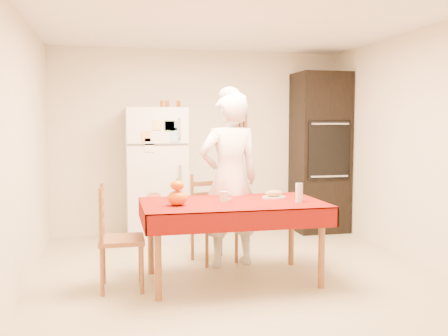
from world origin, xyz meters
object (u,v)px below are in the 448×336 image
object	(u,v)px
dining_table	(232,209)
seated_woman	(230,180)
oven_cabinet	(320,153)
chair_far	(211,215)
pumpkin_lower	(177,198)
bread_plate	(274,197)
chair_left	(114,234)
wine_glass	(299,192)
coffee_mug	(224,197)
refrigerator	(156,174)

from	to	relation	value
dining_table	seated_woman	world-z (taller)	seated_woman
oven_cabinet	chair_far	world-z (taller)	oven_cabinet
pumpkin_lower	bread_plate	world-z (taller)	pumpkin_lower
dining_table	seated_woman	xyz separation A→B (m)	(0.10, 0.54, 0.22)
dining_table	chair_far	xyz separation A→B (m)	(-0.05, 0.75, -0.18)
chair_left	wine_glass	world-z (taller)	chair_left
dining_table	wine_glass	bearing A→B (deg)	-12.90
oven_cabinet	coffee_mug	distance (m)	2.66
bread_plate	wine_glass	bearing A→B (deg)	-57.75
chair_far	pumpkin_lower	distance (m)	1.04
dining_table	bread_plate	xyz separation A→B (m)	(0.45, 0.12, 0.08)
dining_table	seated_woman	size ratio (longest dim) A/B	0.93
refrigerator	chair_left	xyz separation A→B (m)	(-0.55, -1.90, -0.34)
chair_left	dining_table	bearing A→B (deg)	-88.51
wine_glass	chair_left	bearing A→B (deg)	175.49
refrigerator	coffee_mug	distance (m)	1.94
seated_woman	refrigerator	bearing A→B (deg)	-72.05
refrigerator	chair_far	xyz separation A→B (m)	(0.50, -1.14, -0.34)
oven_cabinet	wine_glass	size ratio (longest dim) A/B	12.50
bread_plate	dining_table	bearing A→B (deg)	-165.41
dining_table	chair_far	size ratio (longest dim) A/B	1.79
oven_cabinet	dining_table	size ratio (longest dim) A/B	1.29
coffee_mug	bread_plate	bearing A→B (deg)	11.61
refrigerator	bread_plate	size ratio (longest dim) A/B	7.08
oven_cabinet	seated_woman	xyz separation A→B (m)	(-1.63, -1.40, -0.19)
coffee_mug	chair_far	bearing A→B (deg)	88.03
pumpkin_lower	coffee_mug	bearing A→B (deg)	14.15
chair_left	wine_glass	distance (m)	1.75
refrigerator	pumpkin_lower	bearing A→B (deg)	-89.64
dining_table	wine_glass	xyz separation A→B (m)	(0.61, -0.14, 0.16)
chair_left	coffee_mug	bearing A→B (deg)	-87.99
bread_plate	coffee_mug	bearing A→B (deg)	-168.39
dining_table	chair_left	xyz separation A→B (m)	(-1.09, -0.01, -0.18)
pumpkin_lower	refrigerator	bearing A→B (deg)	90.36
oven_cabinet	dining_table	distance (m)	2.63
seated_woman	pumpkin_lower	xyz separation A→B (m)	(-0.64, -0.64, -0.08)
chair_far	wine_glass	size ratio (longest dim) A/B	5.40
coffee_mug	refrigerator	bearing A→B (deg)	104.02
dining_table	wine_glass	size ratio (longest dim) A/B	9.66
bread_plate	seated_woman	bearing A→B (deg)	129.76
chair_left	pumpkin_lower	world-z (taller)	chair_left
refrigerator	oven_cabinet	world-z (taller)	oven_cabinet
dining_table	oven_cabinet	bearing A→B (deg)	48.22
refrigerator	chair_far	size ratio (longest dim) A/B	1.79
chair_far	coffee_mug	world-z (taller)	chair_far
dining_table	coffee_mug	bearing A→B (deg)	173.52
seated_woman	coffee_mug	xyz separation A→B (m)	(-0.18, -0.53, -0.10)
coffee_mug	chair_left	bearing A→B (deg)	-179.17
refrigerator	seated_woman	world-z (taller)	seated_woman
dining_table	chair_far	distance (m)	0.78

